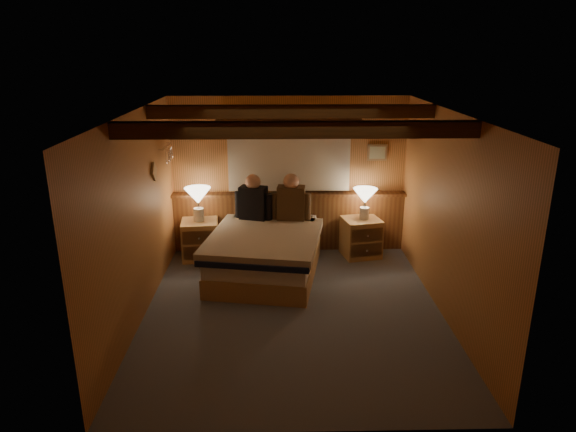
{
  "coord_description": "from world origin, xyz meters",
  "views": [
    {
      "loc": [
        -0.2,
        -5.62,
        3.07
      ],
      "look_at": [
        -0.05,
        0.4,
        1.09
      ],
      "focal_mm": 32.0,
      "sensor_mm": 36.0,
      "label": 1
    }
  ],
  "objects_px": {
    "nightstand_right": "(361,237)",
    "person_left": "(253,201)",
    "lamp_left": "(198,198)",
    "person_right": "(291,201)",
    "lamp_right": "(365,198)",
    "duffel_bag": "(237,254)",
    "nightstand_left": "(200,240)",
    "bed": "(266,253)"
  },
  "relations": [
    {
      "from": "nightstand_right",
      "to": "person_left",
      "type": "bearing_deg",
      "value": 169.91
    },
    {
      "from": "person_right",
      "to": "duffel_bag",
      "type": "relative_size",
      "value": 1.17
    },
    {
      "from": "person_right",
      "to": "person_left",
      "type": "bearing_deg",
      "value": -177.5
    },
    {
      "from": "nightstand_right",
      "to": "lamp_right",
      "type": "distance_m",
      "value": 0.63
    },
    {
      "from": "lamp_left",
      "to": "lamp_right",
      "type": "distance_m",
      "value": 2.5
    },
    {
      "from": "duffel_bag",
      "to": "person_right",
      "type": "bearing_deg",
      "value": -3.16
    },
    {
      "from": "lamp_left",
      "to": "duffel_bag",
      "type": "xyz_separation_m",
      "value": [
        0.57,
        -0.28,
        -0.78
      ]
    },
    {
      "from": "person_right",
      "to": "lamp_right",
      "type": "bearing_deg",
      "value": 11.75
    },
    {
      "from": "nightstand_left",
      "to": "nightstand_right",
      "type": "bearing_deg",
      "value": -4.64
    },
    {
      "from": "bed",
      "to": "nightstand_right",
      "type": "bearing_deg",
      "value": 35.06
    },
    {
      "from": "bed",
      "to": "lamp_right",
      "type": "distance_m",
      "value": 1.74
    },
    {
      "from": "person_right",
      "to": "duffel_bag",
      "type": "bearing_deg",
      "value": -159.19
    },
    {
      "from": "lamp_left",
      "to": "duffel_bag",
      "type": "relative_size",
      "value": 0.83
    },
    {
      "from": "person_right",
      "to": "nightstand_right",
      "type": "bearing_deg",
      "value": 11.61
    },
    {
      "from": "bed",
      "to": "nightstand_left",
      "type": "xyz_separation_m",
      "value": [
        -1.0,
        0.64,
        -0.03
      ]
    },
    {
      "from": "bed",
      "to": "lamp_right",
      "type": "xyz_separation_m",
      "value": [
        1.49,
        0.69,
        0.6
      ]
    },
    {
      "from": "nightstand_right",
      "to": "person_right",
      "type": "xyz_separation_m",
      "value": [
        -1.08,
        -0.09,
        0.63
      ]
    },
    {
      "from": "nightstand_left",
      "to": "person_right",
      "type": "distance_m",
      "value": 1.51
    },
    {
      "from": "person_right",
      "to": "nightstand_left",
      "type": "bearing_deg",
      "value": -175.7
    },
    {
      "from": "nightstand_right",
      "to": "lamp_right",
      "type": "bearing_deg",
      "value": -2.18
    },
    {
      "from": "person_left",
      "to": "duffel_bag",
      "type": "relative_size",
      "value": 1.15
    },
    {
      "from": "lamp_right",
      "to": "lamp_left",
      "type": "bearing_deg",
      "value": -179.54
    },
    {
      "from": "lamp_left",
      "to": "person_left",
      "type": "relative_size",
      "value": 0.73
    },
    {
      "from": "bed",
      "to": "nightstand_left",
      "type": "height_order",
      "value": "bed"
    },
    {
      "from": "nightstand_right",
      "to": "duffel_bag",
      "type": "xyz_separation_m",
      "value": [
        -1.89,
        -0.3,
        -0.13
      ]
    },
    {
      "from": "nightstand_left",
      "to": "duffel_bag",
      "type": "xyz_separation_m",
      "value": [
        0.57,
        -0.26,
        -0.13
      ]
    },
    {
      "from": "lamp_left",
      "to": "bed",
      "type": "bearing_deg",
      "value": -33.4
    },
    {
      "from": "nightstand_left",
      "to": "bed",
      "type": "bearing_deg",
      "value": -38.09
    },
    {
      "from": "duffel_bag",
      "to": "person_left",
      "type": "bearing_deg",
      "value": 27.26
    },
    {
      "from": "person_left",
      "to": "person_right",
      "type": "height_order",
      "value": "person_right"
    },
    {
      "from": "lamp_right",
      "to": "duffel_bag",
      "type": "height_order",
      "value": "lamp_right"
    },
    {
      "from": "duffel_bag",
      "to": "lamp_left",
      "type": "bearing_deg",
      "value": 136.25
    },
    {
      "from": "person_left",
      "to": "duffel_bag",
      "type": "xyz_separation_m",
      "value": [
        -0.25,
        -0.24,
        -0.75
      ]
    },
    {
      "from": "lamp_right",
      "to": "person_left",
      "type": "xyz_separation_m",
      "value": [
        -1.67,
        -0.06,
        -0.01
      ]
    },
    {
      "from": "person_left",
      "to": "bed",
      "type": "bearing_deg",
      "value": -56.86
    },
    {
      "from": "lamp_left",
      "to": "person_left",
      "type": "distance_m",
      "value": 0.82
    },
    {
      "from": "lamp_left",
      "to": "duffel_bag",
      "type": "bearing_deg",
      "value": -26.39
    },
    {
      "from": "bed",
      "to": "lamp_right",
      "type": "height_order",
      "value": "lamp_right"
    },
    {
      "from": "nightstand_left",
      "to": "nightstand_right",
      "type": "relative_size",
      "value": 0.94
    },
    {
      "from": "lamp_left",
      "to": "lamp_right",
      "type": "height_order",
      "value": "lamp_left"
    },
    {
      "from": "nightstand_left",
      "to": "person_right",
      "type": "xyz_separation_m",
      "value": [
        1.38,
        -0.06,
        0.63
      ]
    },
    {
      "from": "bed",
      "to": "nightstand_right",
      "type": "height_order",
      "value": "bed"
    }
  ]
}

